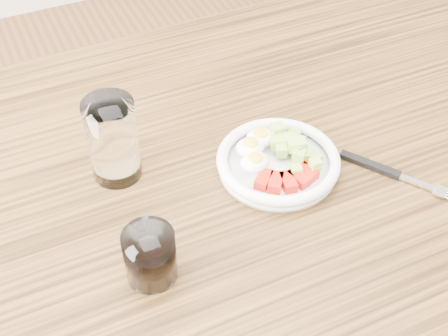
{
  "coord_description": "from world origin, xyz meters",
  "views": [
    {
      "loc": [
        -0.28,
        -0.58,
        1.43
      ],
      "look_at": [
        -0.01,
        0.01,
        0.8
      ],
      "focal_mm": 50.0,
      "sensor_mm": 36.0,
      "label": 1
    }
  ],
  "objects": [
    {
      "name": "dining_table",
      "position": [
        0.0,
        0.0,
        0.67
      ],
      "size": [
        1.5,
        0.9,
        0.77
      ],
      "color": "brown",
      "rests_on": "ground"
    },
    {
      "name": "bowl",
      "position": [
        0.08,
        0.0,
        0.79
      ],
      "size": [
        0.19,
        0.19,
        0.05
      ],
      "color": "white",
      "rests_on": "dining_table"
    },
    {
      "name": "fork",
      "position": [
        0.22,
        -0.08,
        0.77
      ],
      "size": [
        0.12,
        0.17,
        0.01
      ],
      "color": "black",
      "rests_on": "dining_table"
    },
    {
      "name": "water_glass",
      "position": [
        -0.15,
        0.1,
        0.84
      ],
      "size": [
        0.07,
        0.07,
        0.13
      ],
      "primitive_type": "cylinder",
      "color": "white",
      "rests_on": "dining_table"
    },
    {
      "name": "coffee_glass",
      "position": [
        -0.16,
        -0.1,
        0.81
      ],
      "size": [
        0.07,
        0.07,
        0.08
      ],
      "color": "white",
      "rests_on": "dining_table"
    }
  ]
}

